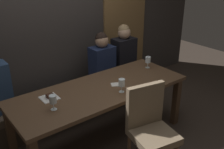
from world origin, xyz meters
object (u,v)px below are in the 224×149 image
at_px(chair_near_side, 150,124).
at_px(banquette_bench, 74,102).
at_px(diner_far_end, 124,50).
at_px(wine_glass_end_right, 148,60).
at_px(diner_bearded, 102,58).
at_px(wine_glass_near_left, 122,83).
at_px(dining_table, 101,95).
at_px(wine_glass_end_left, 53,100).
at_px(dessert_plate, 50,97).

bearing_deg(chair_near_side, banquette_bench, 94.80).
height_order(diner_far_end, wine_glass_end_right, diner_far_end).
height_order(diner_bearded, diner_far_end, diner_far_end).
bearing_deg(diner_far_end, wine_glass_near_left, -131.48).
bearing_deg(wine_glass_near_left, diner_far_end, 48.52).
bearing_deg(chair_near_side, diner_bearded, 73.67).
distance_m(dining_table, chair_near_side, 0.74).
distance_m(banquette_bench, wine_glass_end_left, 1.22).
height_order(diner_bearded, dessert_plate, diner_bearded).
bearing_deg(diner_bearded, wine_glass_end_left, -146.07).
bearing_deg(diner_bearded, banquette_bench, -178.13).
xyz_separation_m(chair_near_side, diner_far_end, (0.86, 1.44, 0.27)).
xyz_separation_m(banquette_bench, wine_glass_near_left, (0.14, -0.93, 0.63)).
xyz_separation_m(chair_near_side, dessert_plate, (-0.72, 0.87, 0.20)).
bearing_deg(wine_glass_end_left, banquette_bench, 49.90).
bearing_deg(banquette_bench, diner_far_end, 1.28).
bearing_deg(dessert_plate, chair_near_side, -50.39).
distance_m(dining_table, wine_glass_end_right, 0.94).
xyz_separation_m(wine_glass_end_right, wine_glass_near_left, (-0.77, -0.35, 0.00)).
relative_size(diner_far_end, wine_glass_near_left, 4.84).
height_order(diner_bearded, wine_glass_near_left, diner_bearded).
bearing_deg(wine_glass_end_right, diner_far_end, 83.81).
bearing_deg(dessert_plate, diner_far_end, 20.01).
height_order(diner_far_end, wine_glass_near_left, diner_far_end).
relative_size(dining_table, wine_glass_end_right, 13.41).
relative_size(chair_near_side, diner_bearded, 1.32).
distance_m(diner_far_end, dessert_plate, 1.68).
bearing_deg(wine_glass_end_right, dessert_plate, 178.81).
bearing_deg(wine_glass_near_left, dining_table, 120.55).
bearing_deg(diner_far_end, dining_table, -143.50).
bearing_deg(wine_glass_end_right, diner_bearded, 121.53).
xyz_separation_m(banquette_bench, wine_glass_end_right, (0.91, -0.58, 0.63)).
relative_size(dining_table, dessert_plate, 11.58).
distance_m(wine_glass_end_right, wine_glass_end_left, 1.60).
xyz_separation_m(dining_table, wine_glass_end_right, (0.91, 0.12, 0.20)).
bearing_deg(diner_far_end, banquette_bench, -178.72).
bearing_deg(banquette_bench, diner_bearded, 1.87).
height_order(diner_far_end, dessert_plate, diner_far_end).
distance_m(chair_near_side, diner_far_end, 1.70).
bearing_deg(wine_glass_end_right, dining_table, -172.70).
distance_m(diner_bearded, dessert_plate, 1.28).
relative_size(diner_bearded, wine_glass_near_left, 4.51).
relative_size(banquette_bench, wine_glass_end_right, 15.24).
xyz_separation_m(dining_table, dessert_plate, (-0.60, 0.15, 0.10)).
bearing_deg(diner_bearded, wine_glass_near_left, -113.22).
bearing_deg(dining_table, diner_far_end, 36.50).
bearing_deg(dining_table, diner_bearded, 52.98).
height_order(wine_glass_end_right, wine_glass_near_left, same).
relative_size(wine_glass_end_left, dessert_plate, 0.86).
distance_m(dining_table, dessert_plate, 0.63).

